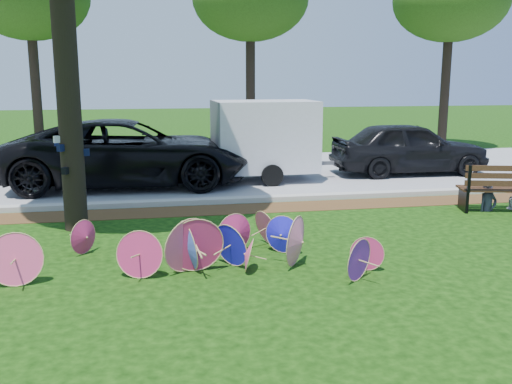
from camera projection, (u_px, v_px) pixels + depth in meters
ground at (247, 280)px, 8.37m from camera, size 90.00×90.00×0.00m
mulch_strip at (214, 210)px, 12.71m from camera, size 90.00×1.00×0.01m
curb at (210, 201)px, 13.37m from camera, size 90.00×0.30×0.12m
street at (196, 174)px, 17.38m from camera, size 90.00×8.00×0.01m
parasol_pile at (209, 244)px, 8.84m from camera, size 5.85×2.60×0.88m
black_van at (129, 153)px, 15.34m from camera, size 6.55×3.17×1.80m
dark_pickup at (409, 148)px, 17.27m from camera, size 4.70×1.96×1.59m
cargo_trailer at (265, 136)px, 16.03m from camera, size 2.83×1.83×2.56m
park_bench at (505, 187)px, 12.57m from camera, size 2.14×1.24×1.05m
person_left at (490, 183)px, 12.53m from camera, size 0.51×0.38×1.27m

